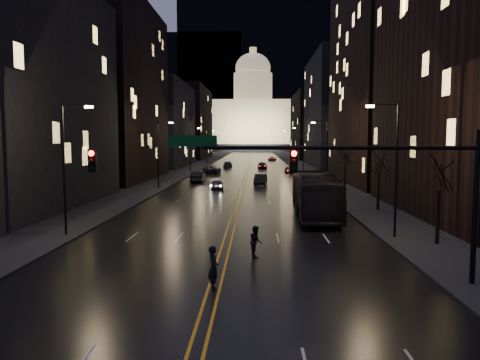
# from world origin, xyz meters

# --- Properties ---
(ground) EXTENTS (900.00, 900.00, 0.00)m
(ground) POSITION_xyz_m (0.00, 0.00, 0.00)
(ground) COLOR black
(ground) RESTS_ON ground
(road) EXTENTS (20.00, 320.00, 0.02)m
(road) POSITION_xyz_m (0.00, 130.00, 0.01)
(road) COLOR black
(road) RESTS_ON ground
(sidewalk_left) EXTENTS (8.00, 320.00, 0.16)m
(sidewalk_left) POSITION_xyz_m (-14.00, 130.00, 0.08)
(sidewalk_left) COLOR black
(sidewalk_left) RESTS_ON ground
(sidewalk_right) EXTENTS (8.00, 320.00, 0.16)m
(sidewalk_right) POSITION_xyz_m (14.00, 130.00, 0.08)
(sidewalk_right) COLOR black
(sidewalk_right) RESTS_ON ground
(center_line) EXTENTS (0.62, 320.00, 0.01)m
(center_line) POSITION_xyz_m (0.00, 130.00, 0.03)
(center_line) COLOR orange
(center_line) RESTS_ON road
(building_left_near) EXTENTS (12.00, 28.00, 22.00)m
(building_left_near) POSITION_xyz_m (-21.00, 22.00, 11.00)
(building_left_near) COLOR black
(building_left_near) RESTS_ON ground
(building_left_mid) EXTENTS (12.00, 30.00, 28.00)m
(building_left_mid) POSITION_xyz_m (-21.00, 54.00, 14.00)
(building_left_mid) COLOR black
(building_left_mid) RESTS_ON ground
(building_left_far) EXTENTS (12.00, 34.00, 20.00)m
(building_left_far) POSITION_xyz_m (-21.00, 92.00, 10.00)
(building_left_far) COLOR black
(building_left_far) RESTS_ON ground
(building_left_dist) EXTENTS (12.00, 40.00, 24.00)m
(building_left_dist) POSITION_xyz_m (-21.00, 140.00, 12.00)
(building_left_dist) COLOR black
(building_left_dist) RESTS_ON ground
(building_right_tall) EXTENTS (12.00, 30.00, 38.00)m
(building_right_tall) POSITION_xyz_m (21.00, 50.00, 19.00)
(building_right_tall) COLOR black
(building_right_tall) RESTS_ON ground
(building_right_mid) EXTENTS (12.00, 34.00, 26.00)m
(building_right_mid) POSITION_xyz_m (21.00, 92.00, 13.00)
(building_right_mid) COLOR black
(building_right_mid) RESTS_ON ground
(building_right_dist) EXTENTS (12.00, 40.00, 22.00)m
(building_right_dist) POSITION_xyz_m (21.00, 140.00, 11.00)
(building_right_dist) COLOR black
(building_right_dist) RESTS_ON ground
(mountain_ridge) EXTENTS (520.00, 60.00, 130.00)m
(mountain_ridge) POSITION_xyz_m (40.00, 380.00, 65.00)
(mountain_ridge) COLOR black
(mountain_ridge) RESTS_ON ground
(capitol) EXTENTS (90.00, 50.00, 58.50)m
(capitol) POSITION_xyz_m (0.00, 250.00, 17.15)
(capitol) COLOR black
(capitol) RESTS_ON ground
(traffic_signal) EXTENTS (17.29, 0.45, 7.00)m
(traffic_signal) POSITION_xyz_m (5.91, -0.00, 5.10)
(traffic_signal) COLOR black
(traffic_signal) RESTS_ON ground
(streetlamp_right_near) EXTENTS (2.13, 0.25, 9.00)m
(streetlamp_right_near) POSITION_xyz_m (10.81, 10.00, 5.08)
(streetlamp_right_near) COLOR black
(streetlamp_right_near) RESTS_ON ground
(streetlamp_left_near) EXTENTS (2.13, 0.25, 9.00)m
(streetlamp_left_near) POSITION_xyz_m (-10.81, 10.00, 5.08)
(streetlamp_left_near) COLOR black
(streetlamp_left_near) RESTS_ON ground
(streetlamp_right_mid) EXTENTS (2.13, 0.25, 9.00)m
(streetlamp_right_mid) POSITION_xyz_m (10.81, 40.00, 5.08)
(streetlamp_right_mid) COLOR black
(streetlamp_right_mid) RESTS_ON ground
(streetlamp_left_mid) EXTENTS (2.13, 0.25, 9.00)m
(streetlamp_left_mid) POSITION_xyz_m (-10.81, 40.00, 5.08)
(streetlamp_left_mid) COLOR black
(streetlamp_left_mid) RESTS_ON ground
(streetlamp_right_far) EXTENTS (2.13, 0.25, 9.00)m
(streetlamp_right_far) POSITION_xyz_m (10.81, 70.00, 5.08)
(streetlamp_right_far) COLOR black
(streetlamp_right_far) RESTS_ON ground
(streetlamp_left_far) EXTENTS (2.13, 0.25, 9.00)m
(streetlamp_left_far) POSITION_xyz_m (-10.81, 70.00, 5.08)
(streetlamp_left_far) COLOR black
(streetlamp_left_far) RESTS_ON ground
(streetlamp_right_dist) EXTENTS (2.13, 0.25, 9.00)m
(streetlamp_right_dist) POSITION_xyz_m (10.81, 100.00, 5.08)
(streetlamp_right_dist) COLOR black
(streetlamp_right_dist) RESTS_ON ground
(streetlamp_left_dist) EXTENTS (2.13, 0.25, 9.00)m
(streetlamp_left_dist) POSITION_xyz_m (-10.81, 100.00, 5.08)
(streetlamp_left_dist) COLOR black
(streetlamp_left_dist) RESTS_ON ground
(tree_right_near) EXTENTS (2.40, 2.40, 6.65)m
(tree_right_near) POSITION_xyz_m (13.00, 8.00, 4.53)
(tree_right_near) COLOR black
(tree_right_near) RESTS_ON ground
(tree_right_mid) EXTENTS (2.40, 2.40, 6.65)m
(tree_right_mid) POSITION_xyz_m (13.00, 22.00, 4.53)
(tree_right_mid) COLOR black
(tree_right_mid) RESTS_ON ground
(tree_right_far) EXTENTS (2.40, 2.40, 6.65)m
(tree_right_far) POSITION_xyz_m (13.00, 38.00, 4.53)
(tree_right_far) COLOR black
(tree_right_far) RESTS_ON ground
(bus) EXTENTS (3.56, 13.51, 3.74)m
(bus) POSITION_xyz_m (6.87, 18.72, 1.87)
(bus) COLOR black
(bus) RESTS_ON ground
(oncoming_car_a) EXTENTS (1.99, 4.11, 1.35)m
(oncoming_car_a) POSITION_xyz_m (-3.24, 39.94, 0.68)
(oncoming_car_a) COLOR black
(oncoming_car_a) RESTS_ON ground
(oncoming_car_b) EXTENTS (1.85, 5.17, 1.70)m
(oncoming_car_b) POSITION_xyz_m (-6.95, 49.99, 0.85)
(oncoming_car_b) COLOR black
(oncoming_car_b) RESTS_ON ground
(oncoming_car_c) EXTENTS (3.25, 6.15, 1.65)m
(oncoming_car_c) POSITION_xyz_m (-6.43, 66.84, 0.82)
(oncoming_car_c) COLOR black
(oncoming_car_c) RESTS_ON ground
(oncoming_car_d) EXTENTS (2.04, 4.89, 1.41)m
(oncoming_car_d) POSITION_xyz_m (-4.75, 88.32, 0.71)
(oncoming_car_d) COLOR black
(oncoming_car_d) RESTS_ON ground
(receding_car_a) EXTENTS (2.05, 4.89, 1.57)m
(receding_car_a) POSITION_xyz_m (2.50, 46.22, 0.79)
(receding_car_a) COLOR black
(receding_car_a) RESTS_ON ground
(receding_car_b) EXTENTS (2.01, 4.44, 1.48)m
(receding_car_b) POSITION_xyz_m (8.35, 68.64, 0.74)
(receding_car_b) COLOR black
(receding_car_b) RESTS_ON ground
(receding_car_c) EXTENTS (2.05, 4.98, 1.44)m
(receding_car_c) POSITION_xyz_m (3.25, 82.84, 0.72)
(receding_car_c) COLOR black
(receding_car_c) RESTS_ON ground
(receding_car_d) EXTENTS (2.72, 4.89, 1.29)m
(receding_car_d) POSITION_xyz_m (6.79, 122.23, 0.65)
(receding_car_d) COLOR black
(receding_car_d) RESTS_ON ground
(pedestrian_a) EXTENTS (0.61, 0.80, 1.95)m
(pedestrian_a) POSITION_xyz_m (-0.00, -0.86, 0.98)
(pedestrian_a) COLOR black
(pedestrian_a) RESTS_ON ground
(pedestrian_b) EXTENTS (0.58, 0.91, 1.77)m
(pedestrian_b) POSITION_xyz_m (1.84, 5.00, 0.88)
(pedestrian_b) COLOR black
(pedestrian_b) RESTS_ON ground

